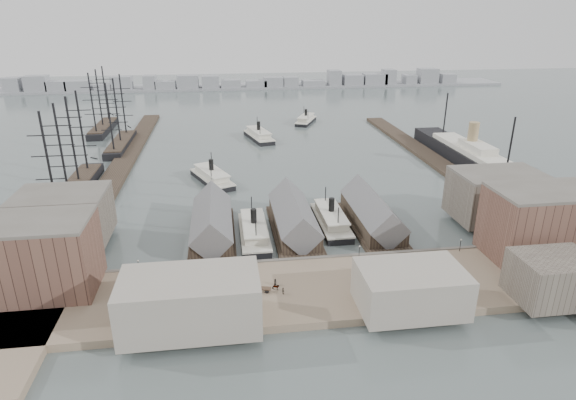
{
  "coord_description": "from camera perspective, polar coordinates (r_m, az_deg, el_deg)",
  "views": [
    {
      "loc": [
        -21.3,
        -123.02,
        66.62
      ],
      "look_at": [
        0.0,
        30.0,
        6.0
      ],
      "focal_mm": 30.0,
      "sensor_mm": 36.0,
      "label": 1
    }
  ],
  "objects": [
    {
      "name": "ferry_shed_west",
      "position": [
        153.08,
        -9.01,
        -2.74
      ],
      "size": [
        14.0,
        42.0,
        12.6
      ],
      "color": "#2D231C",
      "rests_on": "ground"
    },
    {
      "name": "ferry_docked_west",
      "position": [
        151.56,
        -4.05,
        -3.69
      ],
      "size": [
        8.76,
        29.2,
        10.43
      ],
      "color": "black",
      "rests_on": "ground"
    },
    {
      "name": "pedestrian_8",
      "position": [
        140.17,
        15.96,
        -6.52
      ],
      "size": [
        0.97,
        1.1,
        1.79
      ],
      "primitive_type": "imported",
      "rotation": [
        0.0,
        0.0,
        5.34
      ],
      "color": "black",
      "rests_on": "quay"
    },
    {
      "name": "street_bldg_west",
      "position": [
        108.61,
        -11.48,
        -11.73
      ],
      "size": [
        30.0,
        16.0,
        12.0
      ],
      "primitive_type": "cube",
      "color": "gray",
      "rests_on": "quay"
    },
    {
      "name": "pedestrian_4",
      "position": [
        123.47,
        -1.53,
        -9.67
      ],
      "size": [
        1.0,
        0.97,
        1.73
      ],
      "primitive_type": "imported",
      "rotation": [
        0.0,
        0.0,
        0.72
      ],
      "color": "black",
      "rests_on": "quay"
    },
    {
      "name": "east_wharf",
      "position": [
        244.07,
        16.48,
        4.89
      ],
      "size": [
        10.0,
        180.0,
        1.6
      ],
      "primitive_type": "cube",
      "color": "#2D231C",
      "rests_on": "ground"
    },
    {
      "name": "ground",
      "position": [
        141.51,
        1.69,
        -6.67
      ],
      "size": [
        900.0,
        900.0,
        0.0
      ],
      "primitive_type": "plane",
      "color": "#4A5655",
      "rests_on": "ground"
    },
    {
      "name": "pedestrian_3",
      "position": [
        119.81,
        -0.59,
        -10.72
      ],
      "size": [
        0.52,
        1.07,
        1.76
      ],
      "primitive_type": "imported",
      "rotation": [
        0.0,
        0.0,
        1.66
      ],
      "color": "black",
      "rests_on": "quay"
    },
    {
      "name": "pedestrian_9",
      "position": [
        140.41,
        26.75,
        -8.08
      ],
      "size": [
        0.71,
        0.97,
        1.82
      ],
      "primitive_type": "imported",
      "rotation": [
        0.0,
        0.0,
        1.42
      ],
      "color": "black",
      "rests_on": "quay"
    },
    {
      "name": "seawall",
      "position": [
        136.46,
        2.05,
        -7.26
      ],
      "size": [
        180.0,
        1.2,
        2.3
      ],
      "primitive_type": "cube",
      "color": "#59544C",
      "rests_on": "ground"
    },
    {
      "name": "lamp_post_near_w",
      "position": [
        131.65,
        -4.28,
        -6.69
      ],
      "size": [
        0.44,
        0.44,
        3.92
      ],
      "color": "black",
      "rests_on": "quay"
    },
    {
      "name": "ferry_open_far",
      "position": [
        312.13,
        2.13,
        9.5
      ],
      "size": [
        17.99,
        27.21,
        9.39
      ],
      "rotation": [
        0.0,
        0.0,
        -0.42
      ],
      "color": "black",
      "rests_on": "ground"
    },
    {
      "name": "horse_cart_right",
      "position": [
        127.92,
        12.63,
        -9.09
      ],
      "size": [
        4.56,
        1.54,
        1.52
      ],
      "rotation": [
        0.0,
        0.0,
        1.56
      ],
      "color": "black",
      "rests_on": "quay"
    },
    {
      "name": "lamp_post_far_e",
      "position": [
        147.27,
        19.78,
        -4.8
      ],
      "size": [
        0.44,
        0.44,
        3.92
      ],
      "color": "black",
      "rests_on": "quay"
    },
    {
      "name": "tram",
      "position": [
        146.87,
        24.17,
        -5.9
      ],
      "size": [
        3.14,
        10.43,
        3.67
      ],
      "rotation": [
        0.0,
        0.0,
        0.04
      ],
      "color": "black",
      "rests_on": "quay"
    },
    {
      "name": "pedestrian_10",
      "position": [
        130.91,
        7.78,
        -7.94
      ],
      "size": [
        1.27,
        1.21,
        1.73
      ],
      "primitive_type": "imported",
      "rotation": [
        0.0,
        0.0,
        3.83
      ],
      "color": "black",
      "rests_on": "quay"
    },
    {
      "name": "lamp_post_far_w",
      "position": [
        133.62,
        -17.32,
        -7.24
      ],
      "size": [
        0.44,
        0.44,
        3.92
      ],
      "color": "black",
      "rests_on": "quay"
    },
    {
      "name": "pedestrian_2",
      "position": [
        131.38,
        -8.97,
        -7.92
      ],
      "size": [
        1.05,
        1.22,
        1.64
      ],
      "primitive_type": "imported",
      "rotation": [
        0.0,
        0.0,
        1.06
      ],
      "color": "black",
      "rests_on": "quay"
    },
    {
      "name": "ferry_open_near",
      "position": [
        203.31,
        -9.01,
        2.76
      ],
      "size": [
        19.48,
        30.61,
        10.53
      ],
      "rotation": [
        0.0,
        0.0,
        0.39
      ],
      "color": "black",
      "rests_on": "ground"
    },
    {
      "name": "sailing_ship_near",
      "position": [
        203.86,
        -24.0,
        1.24
      ],
      "size": [
        9.01,
        62.07,
        37.04
      ],
      "color": "black",
      "rests_on": "ground"
    },
    {
      "name": "ferry_shed_center",
      "position": [
        154.49,
        0.67,
        -2.23
      ],
      "size": [
        14.0,
        42.0,
        12.6
      ],
      "color": "#2D231C",
      "rests_on": "ground"
    },
    {
      "name": "warehouse_west_front",
      "position": [
        133.38,
        -28.62,
        -6.05
      ],
      "size": [
        32.0,
        18.0,
        18.0
      ],
      "primitive_type": "cube",
      "color": "brown",
      "rests_on": "west_land"
    },
    {
      "name": "warehouse_west_back",
      "position": [
        159.93,
        -25.05,
        -1.82
      ],
      "size": [
        26.0,
        20.0,
        14.0
      ],
      "primitive_type": "cube",
      "color": "#60564C",
      "rests_on": "west_land"
    },
    {
      "name": "lamp_post_near_e",
      "position": [
        136.42,
        8.46,
        -5.82
      ],
      "size": [
        0.44,
        0.44,
        3.92
      ],
      "color": "black",
      "rests_on": "quay"
    },
    {
      "name": "warehouse_east_front",
      "position": [
        151.6,
        28.02,
        -2.55
      ],
      "size": [
        30.0,
        18.0,
        19.0
      ],
      "primitive_type": "cube",
      "color": "brown",
      "rests_on": "east_land"
    },
    {
      "name": "street_bldg_center",
      "position": [
        116.38,
        14.33,
        -10.14
      ],
      "size": [
        24.0,
        16.0,
        10.0
      ],
      "primitive_type": "cube",
      "color": "gray",
      "rests_on": "quay"
    },
    {
      "name": "ferry_docked_east",
      "position": [
        160.2,
        5.12,
        -2.28
      ],
      "size": [
        8.8,
        29.35,
        10.48
      ],
      "color": "black",
      "rests_on": "ground"
    },
    {
      "name": "pedestrian_6",
      "position": [
        134.75,
        9.62,
        -7.13
      ],
      "size": [
        0.96,
        0.8,
        1.8
      ],
      "primitive_type": "imported",
      "rotation": [
        0.0,
        0.0,
        0.14
      ],
      "color": "black",
      "rests_on": "quay"
    },
    {
      "name": "sailing_ship_far",
      "position": [
        309.71,
        -21.05,
        8.08
      ],
      "size": [
        8.77,
        48.74,
        36.07
      ],
      "color": "black",
      "rests_on": "ground"
    },
    {
      "name": "pedestrian_1",
      "position": [
        125.13,
        -18.94,
        -10.5
      ],
      "size": [
        0.8,
        0.96,
        1.78
      ],
      "primitive_type": "imported",
      "rotation": [
        0.0,
        0.0,
        1.72
      ],
      "color": "black",
      "rests_on": "quay"
    },
    {
      "name": "pedestrian_7",
      "position": [
        129.46,
        18.06,
        -9.25
      ],
      "size": [
        0.97,
        1.28,
        1.77
      ],
      "primitive_type": "imported",
      "rotation": [
        0.0,
        0.0,
        1.27
      ],
      "color": "black",
      "rests_on": "quay"
    },
    {
      "name": "ferry_open_mid",
      "position": [
        270.71,
        -3.49,
        7.69
      ],
      "size": [
        16.05,
        31.4,
        10.75
      ],
      "rotation": [
        0.0,
        0.0,
        0.24
      ],
      "color": "black",
      "rests_on": "ground"
    },
    {
      "name": "pedestrian_0",
      "position": [
        127.84,
        -18.91,
        -9.82
      ],
      "size": [
        0.71,
        0.68,
        1.58
      ],
      "primitive_type": "imported",
      "rotation": [
        0.0,
        0.0,
        5.66
      ],
      "color": "black",
      "rests_on": "quay"
    },
    {
      "name": "pedestrian_11",
      "position": [
        133.68,
        12.56,
        -7.64
      ],
      "size": [
        0.99,
        1.03,
        1.67
      ],
      "primitive_type": "imported",
      "rotation": [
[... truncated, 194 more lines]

